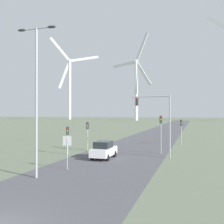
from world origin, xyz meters
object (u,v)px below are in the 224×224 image
traffic_light_post_near_right (161,126)px  wind_turbine_left (136,83)px  traffic_light_post_mid_left (68,134)px  traffic_light_mast_overhead (157,113)px  traffic_light_post_mid_right (181,127)px  car_approaching (104,150)px  streetlamp (36,85)px  stop_sign_near (67,146)px  wind_turbine_far_left (70,83)px  traffic_light_post_near_left (88,129)px

traffic_light_post_near_right → wind_turbine_left: size_ratio=0.08×
traffic_light_post_mid_left → wind_turbine_left: 145.72m
traffic_light_post_mid_left → traffic_light_mast_overhead: 10.55m
traffic_light_post_mid_left → traffic_light_mast_overhead: (10.22, 0.95, 2.45)m
traffic_light_post_mid_right → traffic_light_post_near_right: bearing=-101.5°
traffic_light_post_mid_left → wind_turbine_left: wind_turbine_left is taller
car_approaching → traffic_light_post_mid_right: bearing=63.1°
traffic_light_post_near_right → streetlamp: bearing=-117.2°
wind_turbine_left → stop_sign_near: bearing=-80.0°
car_approaching → traffic_light_post_mid_left: bearing=165.0°
traffic_light_post_near_right → stop_sign_near: bearing=-120.4°
wind_turbine_far_left → wind_turbine_left: size_ratio=1.13×
streetlamp → traffic_light_post_mid_right: size_ratio=2.93×
stop_sign_near → traffic_light_post_near_right: 13.00m
traffic_light_post_near_left → wind_turbine_left: 142.13m
streetlamp → wind_turbine_left: (-25.54, 152.86, 17.79)m
streetlamp → traffic_light_post_near_right: size_ratio=2.49×
traffic_light_post_near_left → traffic_light_post_mid_left: size_ratio=1.14×
traffic_light_post_mid_right → car_approaching: bearing=-116.9°
traffic_light_mast_overhead → car_approaching: bearing=-156.9°
stop_sign_near → wind_turbine_left: (-26.40, 149.60, 22.71)m
streetlamp → wind_turbine_far_left: 189.18m
streetlamp → wind_turbine_left: size_ratio=0.20×
traffic_light_post_mid_left → wind_turbine_left: bearing=99.1°
wind_turbine_left → wind_turbine_far_left: bearing=164.2°
streetlamp → traffic_light_post_mid_left: bearing=105.2°
stop_sign_near → traffic_light_post_near_right: size_ratio=0.63×
streetlamp → traffic_light_mast_overhead: 13.88m
car_approaching → wind_turbine_left: 148.07m
traffic_light_post_near_right → wind_turbine_left: wind_turbine_left is taller
streetlamp → stop_sign_near: 5.96m
traffic_light_post_near_right → wind_turbine_left: (-32.94, 138.44, 21.42)m
traffic_light_post_near_left → stop_sign_near: bearing=-75.7°
traffic_light_post_near_left → car_approaching: traffic_light_post_near_left is taller
traffic_light_post_near_left → car_approaching: size_ratio=0.89×
traffic_light_mast_overhead → wind_turbine_left: (-32.87, 141.26, 19.88)m
traffic_light_post_near_left → wind_turbine_left: wind_turbine_left is taller
traffic_light_post_near_left → traffic_light_mast_overhead: traffic_light_mast_overhead is taller
traffic_light_post_mid_right → car_approaching: traffic_light_post_mid_right is taller
traffic_light_post_near_right → traffic_light_mast_overhead: traffic_light_mast_overhead is taller
traffic_light_post_near_left → wind_turbine_far_left: 176.08m
streetlamp → wind_turbine_far_left: size_ratio=0.17×
traffic_light_mast_overhead → car_approaching: size_ratio=1.67×
streetlamp → wind_turbine_left: 155.99m
traffic_light_mast_overhead → wind_turbine_far_left: size_ratio=0.11×
traffic_light_post_mid_right → stop_sign_near: bearing=-112.4°
wind_turbine_far_left → wind_turbine_left: (56.76, -16.06, -4.22)m
traffic_light_post_mid_right → wind_turbine_left: size_ratio=0.07×
streetlamp → traffic_light_post_near_left: 15.17m
stop_sign_near → traffic_light_post_near_left: bearing=104.3°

